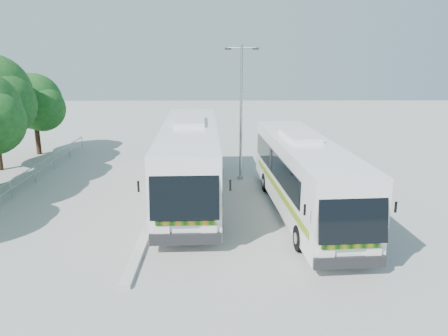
{
  "coord_description": "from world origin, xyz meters",
  "views": [
    {
      "loc": [
        0.79,
        -18.51,
        7.38
      ],
      "look_at": [
        0.97,
        1.74,
        1.97
      ],
      "focal_mm": 35.0,
      "sensor_mm": 36.0,
      "label": 1
    }
  ],
  "objects_px": {
    "coach_main": "(190,159)",
    "coach_adjacent": "(304,175)",
    "lamppost": "(241,107)",
    "tree_far_e": "(35,102)"
  },
  "relations": [
    {
      "from": "coach_main",
      "to": "coach_adjacent",
      "type": "relative_size",
      "value": 1.09
    },
    {
      "from": "lamppost",
      "to": "coach_main",
      "type": "bearing_deg",
      "value": -117.9
    },
    {
      "from": "tree_far_e",
      "to": "lamppost",
      "type": "xyz_separation_m",
      "value": [
        14.63,
        -6.71,
        0.41
      ]
    },
    {
      "from": "coach_main",
      "to": "tree_far_e",
      "type": "bearing_deg",
      "value": 137.46
    },
    {
      "from": "tree_far_e",
      "to": "lamppost",
      "type": "bearing_deg",
      "value": -24.65
    },
    {
      "from": "tree_far_e",
      "to": "lamppost",
      "type": "relative_size",
      "value": 0.76
    },
    {
      "from": "coach_main",
      "to": "lamppost",
      "type": "height_order",
      "value": "lamppost"
    },
    {
      "from": "coach_main",
      "to": "coach_adjacent",
      "type": "height_order",
      "value": "coach_main"
    },
    {
      "from": "coach_adjacent",
      "to": "lamppost",
      "type": "height_order",
      "value": "lamppost"
    },
    {
      "from": "tree_far_e",
      "to": "coach_main",
      "type": "relative_size",
      "value": 0.43
    }
  ]
}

